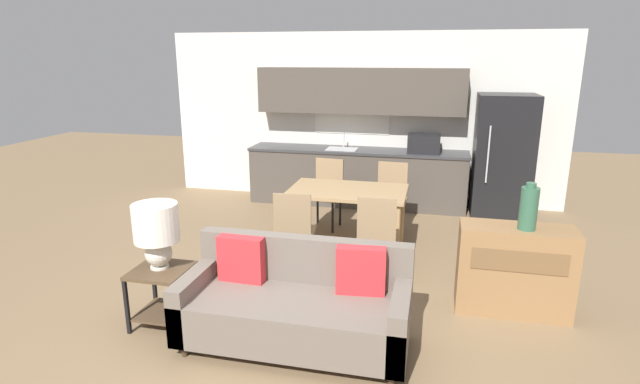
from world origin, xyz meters
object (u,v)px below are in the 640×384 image
Objects in this scene: table_lamp at (156,229)px; couch at (297,305)px; dining_table at (348,195)px; dining_chair_near_right at (377,234)px; refrigerator at (503,156)px; vase at (529,208)px; side_table at (162,287)px; credenza at (514,270)px; dining_chair_far_right at (391,194)px; dining_chair_far_left at (327,190)px; dining_chair_near_left at (294,228)px.

couch is at bearing -1.81° from table_lamp.
dining_table is 1.48× the size of dining_chair_near_right.
refrigerator reaches higher than vase.
dining_table is at bearing 57.98° from table_lamp.
side_table is 3.22m from credenza.
dining_chair_far_right is 1.00× the size of dining_chair_far_left.
dining_chair_far_right reaches higher than dining_table.
couch is 1.45m from dining_chair_near_right.
credenza is at bearing -53.17° from dining_chair_far_right.
dining_chair_near_right is at bearing -87.56° from dining_chair_far_right.
dining_chair_far_left is at bearing 97.67° from couch.
credenza is 1.38m from dining_chair_near_right.
dining_chair_near_right is at bearing -54.09° from dining_chair_far_left.
couch is 1.81× the size of credenza.
dining_chair_near_left is (0.84, 1.30, 0.17)m from side_table.
refrigerator reaches higher than table_lamp.
side_table is (-1.24, 0.01, 0.01)m from couch.
dining_chair_far_left reaches higher than side_table.
couch is at bearing -91.17° from dining_table.
dining_chair_far_right is at bearing -92.93° from dining_chair_near_right.
dining_table is 0.94m from dining_chair_near_left.
dining_chair_far_right is (-1.52, -1.12, -0.37)m from refrigerator.
vase reaches higher than couch.
refrigerator is at bearing -138.34° from dining_chair_near_left.
vase is at bearing -52.59° from dining_chair_far_right.
dining_chair_near_right is (0.89, -1.60, 0.00)m from dining_chair_far_left.
dining_chair_near_right is 1.00× the size of dining_chair_near_left.
credenza is at bearing 161.31° from dining_chair_near_right.
dining_chair_near_left is at bearing -83.34° from dining_chair_far_left.
couch is (-2.01, -4.04, -0.56)m from refrigerator.
refrigerator reaches higher than dining_chair_far_left.
side_table is 3.33m from vase.
dining_chair_far_right is at bearing 58.58° from table_lamp.
dining_chair_near_left is at bearing -118.44° from dining_table.
dining_chair_far_left is at bearing 138.61° from vase.
dining_chair_near_left is (-2.22, 0.34, 0.11)m from credenza.
dining_chair_near_right is at bearing 164.27° from credenza.
refrigerator is 5.17m from table_lamp.
dining_chair_far_left is 1.00× the size of dining_chair_near_left.
vase is 0.45× the size of dining_chair_near_right.
dining_table is at bearing 147.13° from vase.
table_lamp is (-1.26, 0.04, 0.55)m from couch.
refrigerator is at bearing 63.49° from couch.
table_lamp is at bearing -163.97° from vase.
dining_chair_near_left is (-0.89, -1.60, 0.00)m from dining_chair_far_right.
vase reaches higher than dining_chair_far_right.
side_table is (-1.28, -2.12, -0.35)m from dining_table.
refrigerator reaches higher than dining_chair_near_left.
couch is at bearing -153.35° from vase.
refrigerator reaches higher than dining_table.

